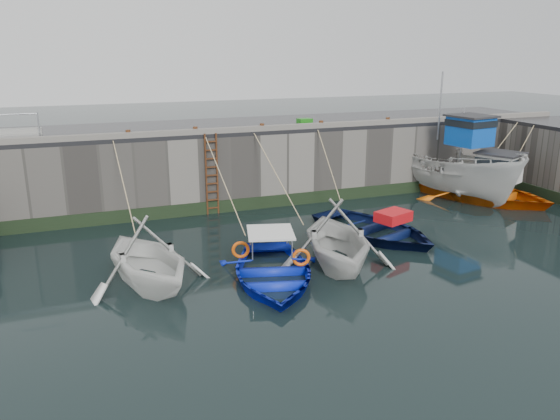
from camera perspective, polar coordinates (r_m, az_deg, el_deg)
name	(u,v)px	position (r m, az deg, el deg)	size (l,w,h in m)	color
ground	(391,313)	(13.96, 11.49, -10.53)	(120.00, 120.00, 0.00)	black
quay_back	(242,161)	(24.40, -4.03, 5.09)	(30.00, 5.00, 3.00)	slate
road_back	(241,126)	(24.15, -4.10, 8.77)	(30.00, 5.00, 0.16)	black
kerb_back	(258,129)	(21.90, -2.31, 8.50)	(30.00, 0.30, 0.20)	slate
algae_back	(260,203)	(22.34, -2.06, 0.77)	(30.00, 0.08, 0.50)	black
ladder	(212,175)	(21.43, -7.14, 3.68)	(0.51, 0.08, 3.20)	#3F1E0F
boat_near_white	(149,284)	(15.70, -13.57, -7.55)	(3.63, 4.21, 2.22)	white
boat_near_white_rope	(131,237)	(19.70, -15.26, -2.72)	(0.04, 4.44, 3.10)	tan
boat_near_blue	(272,279)	(15.58, -0.83, -7.25)	(3.29, 4.61, 0.96)	#0D23C4
boat_near_blue_rope	(227,230)	(19.82, -5.54, -2.08)	(0.04, 5.20, 3.10)	tan
boat_near_blacktrim	(336,264)	(16.72, 5.86, -5.65)	(3.77, 4.37, 2.30)	silver
boat_near_blacktrim_rope	(282,222)	(20.64, 0.21, -1.25)	(0.04, 4.87, 3.10)	tan
boat_near_navy	(374,236)	(19.40, 9.76, -2.67)	(3.52, 4.94, 1.02)	#0A1540
boat_near_navy_rope	(329,209)	(22.41, 5.13, 0.11)	(0.04, 3.41, 3.10)	tan
boat_far_white	(456,171)	(25.25, 17.90, 3.88)	(3.73, 7.36, 5.71)	silver
boat_far_orange	(484,191)	(25.24, 20.55, 1.89)	(6.31, 7.14, 4.23)	orange
fish_crate	(305,122)	(23.79, 2.58, 9.21)	(0.59, 0.43, 0.27)	#1C7A16
railing	(18,134)	(21.94, -25.70, 7.21)	(1.60, 1.05, 1.00)	#A5A8AD
bollard_a	(128,134)	(20.97, -15.58, 7.69)	(0.18, 0.18, 0.28)	#3F1E0F
bollard_b	(195,130)	(21.34, -8.83, 8.23)	(0.18, 0.18, 0.28)	#3F1E0F
bollard_c	(262,127)	(22.06, -1.89, 8.67)	(0.18, 0.18, 0.28)	#3F1E0F
bollard_d	(321,124)	(23.02, 4.31, 8.95)	(0.18, 0.18, 0.28)	#3F1E0F
bollard_e	(388,121)	(24.54, 11.19, 9.15)	(0.18, 0.18, 0.28)	#3F1E0F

